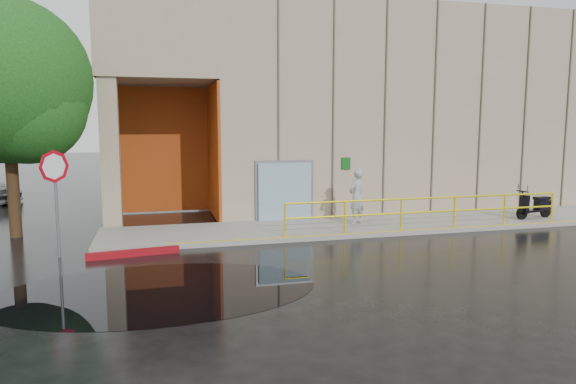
# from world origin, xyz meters

# --- Properties ---
(ground) EXTENTS (120.00, 120.00, 0.00)m
(ground) POSITION_xyz_m (0.00, 0.00, 0.00)
(ground) COLOR black
(ground) RESTS_ON ground
(sidewalk) EXTENTS (20.00, 3.00, 0.15)m
(sidewalk) POSITION_xyz_m (4.00, 4.50, 0.07)
(sidewalk) COLOR gray
(sidewalk) RESTS_ON ground
(building) EXTENTS (20.00, 10.17, 8.00)m
(building) POSITION_xyz_m (5.10, 10.98, 4.21)
(building) COLOR gray
(building) RESTS_ON ground
(guardrail) EXTENTS (9.56, 0.06, 1.03)m
(guardrail) POSITION_xyz_m (4.25, 3.15, 0.68)
(guardrail) COLOR #DAC70B
(guardrail) RESTS_ON sidewalk
(person) EXTENTS (0.82, 0.76, 1.89)m
(person) POSITION_xyz_m (2.34, 4.50, 1.09)
(person) COLOR #A0A0A4
(person) RESTS_ON sidewalk
(scooter) EXTENTS (1.63, 0.73, 1.24)m
(scooter) POSITION_xyz_m (8.91, 3.86, 0.86)
(scooter) COLOR black
(scooter) RESTS_ON sidewalk
(stop_sign) EXTENTS (0.63, 0.63, 2.83)m
(stop_sign) POSITION_xyz_m (-6.71, 2.86, 2.04)
(stop_sign) COLOR slate
(stop_sign) RESTS_ON ground
(red_curb) EXTENTS (2.40, 0.49, 0.18)m
(red_curb) POSITION_xyz_m (-4.82, 2.50, 0.09)
(red_curb) COLOR maroon
(red_curb) RESTS_ON ground
(puddle) EXTENTS (6.83, 4.28, 0.01)m
(puddle) POSITION_xyz_m (-4.25, -0.65, 0.00)
(puddle) COLOR black
(puddle) RESTS_ON ground
(tree_near) EXTENTS (5.00, 5.00, 7.29)m
(tree_near) POSITION_xyz_m (-8.30, 5.85, 4.59)
(tree_near) COLOR black
(tree_near) RESTS_ON ground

